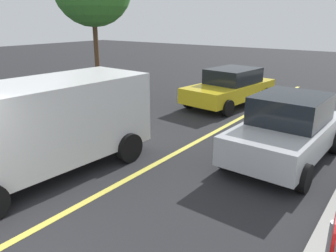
{
  "coord_description": "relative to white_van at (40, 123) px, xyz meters",
  "views": [
    {
      "loc": [
        -1.61,
        -4.85,
        3.54
      ],
      "look_at": [
        3.99,
        -0.74,
        1.29
      ],
      "focal_mm": 35.48,
      "sensor_mm": 36.0,
      "label": 1
    }
  ],
  "objects": [
    {
      "name": "lane_marking_centre",
      "position": [
        0.53,
        -1.78,
        -1.26
      ],
      "size": [
        28.0,
        0.16,
        0.01
      ],
      "primitive_type": "cube",
      "color": "#E0D14C"
    },
    {
      "name": "white_van",
      "position": [
        0.0,
        0.0,
        0.0
      ],
      "size": [
        5.3,
        2.5,
        2.2
      ],
      "color": "white",
      "rests_on": "ground_plane"
    },
    {
      "name": "car_yellow_mid_road",
      "position": [
        8.74,
        -0.51,
        -0.48
      ],
      "size": [
        4.73,
        2.52,
        1.54
      ],
      "color": "gold",
      "rests_on": "ground_plane"
    },
    {
      "name": "car_silver_behind_van",
      "position": [
        4.22,
        -4.31,
        -0.42
      ],
      "size": [
        4.11,
        2.2,
        1.71
      ],
      "color": "#B7BABF",
      "rests_on": "ground_plane"
    }
  ]
}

